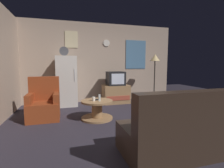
# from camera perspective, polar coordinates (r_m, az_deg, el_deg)

# --- Properties ---
(ground_plane) EXTENTS (12.00, 12.00, 0.00)m
(ground_plane) POSITION_cam_1_polar(r_m,az_deg,el_deg) (3.61, 4.57, -13.46)
(ground_plane) COLOR #2D2833
(wall_with_art) EXTENTS (5.20, 0.12, 2.62)m
(wall_with_art) POSITION_cam_1_polar(r_m,az_deg,el_deg) (5.76, -3.87, 7.29)
(wall_with_art) COLOR tan
(wall_with_art) RESTS_ON ground_plane
(fridge) EXTENTS (0.60, 0.62, 1.77)m
(fridge) POSITION_cam_1_polar(r_m,az_deg,el_deg) (5.22, -15.29, 0.99)
(fridge) COLOR silver
(fridge) RESTS_ON ground_plane
(tv_stand) EXTENTS (0.84, 0.53, 0.59)m
(tv_stand) POSITION_cam_1_polar(r_m,az_deg,el_deg) (5.44, 1.35, -3.47)
(tv_stand) COLOR #9E754C
(tv_stand) RESTS_ON ground_plane
(crt_tv) EXTENTS (0.54, 0.51, 0.44)m
(crt_tv) POSITION_cam_1_polar(r_m,az_deg,el_deg) (5.37, 1.22, 1.94)
(crt_tv) COLOR black
(crt_tv) RESTS_ON tv_stand
(standing_lamp) EXTENTS (0.32, 0.32, 1.59)m
(standing_lamp) POSITION_cam_1_polar(r_m,az_deg,el_deg) (5.70, 14.51, 7.53)
(standing_lamp) COLOR #332D28
(standing_lamp) RESTS_ON ground_plane
(coffee_table) EXTENTS (0.72, 0.72, 0.43)m
(coffee_table) POSITION_cam_1_polar(r_m,az_deg,el_deg) (3.87, -5.18, -8.75)
(coffee_table) COLOR #9E754C
(coffee_table) RESTS_ON ground_plane
(wine_glass) EXTENTS (0.05, 0.05, 0.15)m
(wine_glass) POSITION_cam_1_polar(r_m,az_deg,el_deg) (3.73, -4.37, -4.75)
(wine_glass) COLOR silver
(wine_glass) RESTS_ON coffee_table
(mug_ceramic_white) EXTENTS (0.08, 0.08, 0.09)m
(mug_ceramic_white) POSITION_cam_1_polar(r_m,az_deg,el_deg) (3.77, -6.33, -5.12)
(mug_ceramic_white) COLOR silver
(mug_ceramic_white) RESTS_ON coffee_table
(remote_control) EXTENTS (0.16, 0.09, 0.02)m
(remote_control) POSITION_cam_1_polar(r_m,az_deg,el_deg) (3.86, -5.50, -5.35)
(remote_control) COLOR black
(remote_control) RESTS_ON coffee_table
(armchair) EXTENTS (0.68, 0.68, 0.96)m
(armchair) POSITION_cam_1_polar(r_m,az_deg,el_deg) (4.16, -22.27, -6.41)
(armchair) COLOR maroon
(armchair) RESTS_ON ground_plane
(couch) EXTENTS (1.70, 0.80, 0.92)m
(couch) POSITION_cam_1_polar(r_m,az_deg,el_deg) (2.59, 23.53, -14.77)
(couch) COLOR #38281E
(couch) RESTS_ON ground_plane
(book_stack) EXTENTS (0.19, 0.17, 0.07)m
(book_stack) POSITION_cam_1_polar(r_m,az_deg,el_deg) (5.57, 7.95, -5.98)
(book_stack) COLOR #436647
(book_stack) RESTS_ON ground_plane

